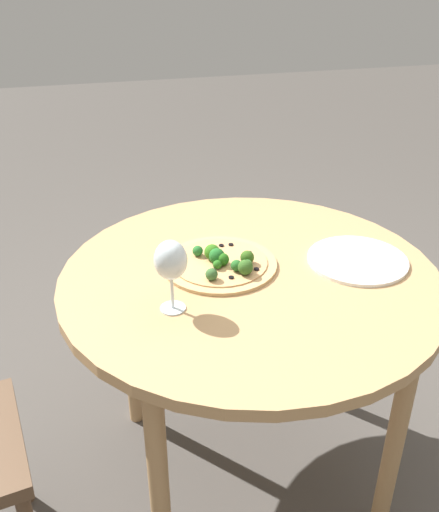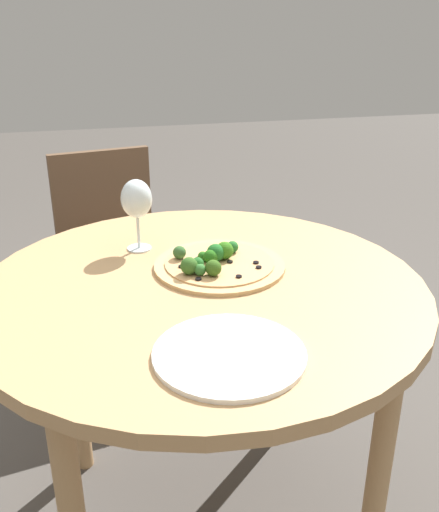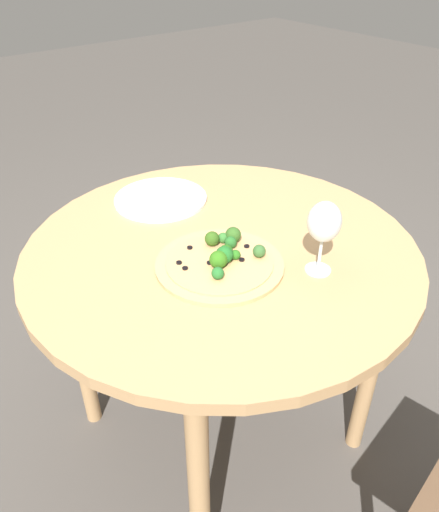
# 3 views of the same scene
# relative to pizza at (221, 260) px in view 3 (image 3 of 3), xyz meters

# --- Properties ---
(ground_plane) EXTENTS (12.00, 12.00, 0.00)m
(ground_plane) POSITION_rel_pizza_xyz_m (0.07, -0.05, -0.77)
(ground_plane) COLOR #4C4742
(dining_table) EXTENTS (1.03, 1.03, 0.76)m
(dining_table) POSITION_rel_pizza_xyz_m (0.07, -0.05, -0.10)
(dining_table) COLOR tan
(dining_table) RESTS_ON ground_plane
(pizza) EXTENTS (0.32, 0.32, 0.06)m
(pizza) POSITION_rel_pizza_xyz_m (0.00, 0.00, 0.00)
(pizza) COLOR tan
(pizza) RESTS_ON dining_table
(wine_glass) EXTENTS (0.08, 0.08, 0.19)m
(wine_glass) POSITION_rel_pizza_xyz_m (-0.16, -0.17, 0.12)
(wine_glass) COLOR silver
(wine_glass) RESTS_ON dining_table
(plate_near) EXTENTS (0.28, 0.28, 0.01)m
(plate_near) POSITION_rel_pizza_xyz_m (0.38, -0.07, -0.01)
(plate_near) COLOR white
(plate_near) RESTS_ON dining_table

